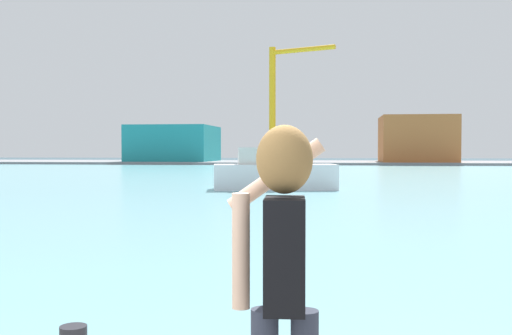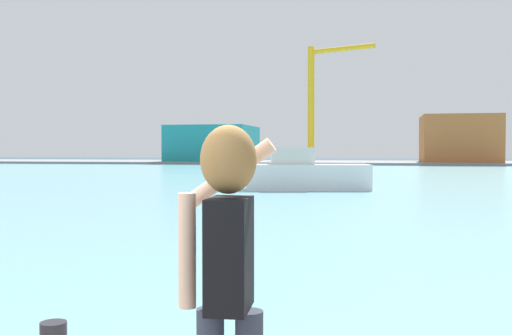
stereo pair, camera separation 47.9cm
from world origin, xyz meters
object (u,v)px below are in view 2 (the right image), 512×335
object	(u,v)px
warehouse_right	(459,139)
boat_moored	(305,174)
person_photographer	(228,261)
warehouse_left	(213,144)
port_crane	(318,92)

from	to	relation	value
warehouse_right	boat_moored	bearing A→B (deg)	-104.39
person_photographer	boat_moored	world-z (taller)	boat_moored
warehouse_left	boat_moored	bearing A→B (deg)	-70.09
warehouse_left	warehouse_right	bearing A→B (deg)	-2.27
boat_moored	port_crane	distance (m)	58.86
boat_moored	warehouse_left	bearing A→B (deg)	98.85
warehouse_right	port_crane	bearing A→B (deg)	-171.31
warehouse_left	port_crane	world-z (taller)	port_crane
person_photographer	warehouse_right	xyz separation A→B (m)	(12.53, 90.12, 2.23)
person_photographer	port_crane	distance (m)	87.82
boat_moored	warehouse_right	world-z (taller)	warehouse_right
warehouse_right	person_photographer	bearing A→B (deg)	-97.92
warehouse_left	person_photographer	bearing A→B (deg)	-74.32
person_photographer	warehouse_right	distance (m)	91.02
boat_moored	person_photographer	bearing A→B (deg)	-95.00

